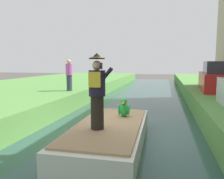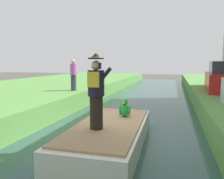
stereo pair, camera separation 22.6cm
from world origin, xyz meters
name	(u,v)px [view 1 (the left image)]	position (x,y,z in m)	size (l,w,h in m)	color
ground_plane	(115,139)	(0.00, 0.00, 0.00)	(80.00, 80.00, 0.00)	#4C4742
canal_water	(115,138)	(0.00, 0.00, 0.05)	(5.25, 48.00, 0.10)	#2D4C47
boat	(109,134)	(0.00, -0.76, 0.40)	(1.89, 4.24, 0.61)	silver
person_pirate	(97,92)	(-0.16, -1.31, 1.64)	(0.61, 0.42, 1.85)	black
parrot_plush	(124,108)	(0.24, 0.09, 0.95)	(0.36, 0.35, 0.57)	green
parked_car_red	(219,78)	(4.14, 6.03, 1.53)	(2.00, 4.12, 1.50)	red
person_bystander	(69,75)	(-3.34, 4.03, 1.72)	(0.34, 0.34, 1.60)	#33384C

